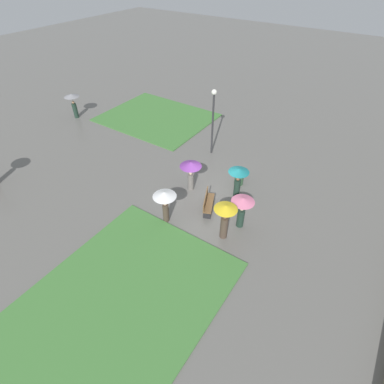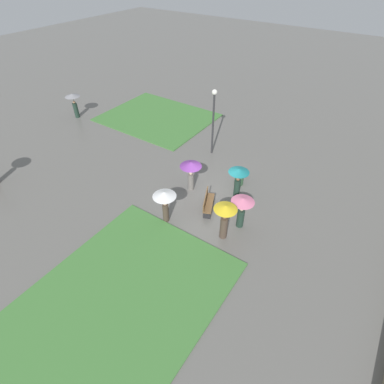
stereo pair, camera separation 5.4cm
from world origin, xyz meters
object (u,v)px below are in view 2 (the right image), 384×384
at_px(park_bench, 208,202).
at_px(lone_walker_far_path, 74,100).
at_px(crowd_person_teal, 238,177).
at_px(crowd_person_pink, 242,206).
at_px(crowd_person_yellow, 225,216).
at_px(lamp_post, 214,114).
at_px(crowd_person_purple, 191,169).
at_px(crowd_person_white, 165,199).
at_px(trash_bin, 239,177).

bearing_deg(park_bench, lone_walker_far_path, 53.12).
bearing_deg(crowd_person_teal, crowd_person_pink, -57.19).
distance_m(crowd_person_yellow, crowd_person_pink, 1.12).
bearing_deg(park_bench, lamp_post, 5.12).
bearing_deg(crowd_person_teal, lamp_post, 138.26).
height_order(park_bench, crowd_person_pink, crowd_person_pink).
relative_size(crowd_person_purple, crowd_person_white, 0.98).
height_order(lamp_post, lone_walker_far_path, lamp_post).
bearing_deg(crowd_person_purple, lamp_post, -140.69).
relative_size(crowd_person_purple, crowd_person_teal, 0.95).
xyz_separation_m(crowd_person_yellow, crowd_person_pink, (1.07, -0.32, -0.10)).
distance_m(lamp_post, crowd_person_teal, 4.81).
bearing_deg(lone_walker_far_path, crowd_person_yellow, 54.54).
bearing_deg(crowd_person_white, crowd_person_purple, -150.72).
distance_m(trash_bin, crowd_person_purple, 2.92).
bearing_deg(crowd_person_teal, crowd_person_yellow, -73.62).
relative_size(park_bench, crowd_person_teal, 0.84).
bearing_deg(crowd_person_yellow, trash_bin, -151.29).
xyz_separation_m(park_bench, lamp_post, (4.76, 2.63, 2.27)).
xyz_separation_m(crowd_person_pink, lone_walker_far_path, (3.40, 16.04, 0.10)).
bearing_deg(lone_walker_far_path, crowd_person_purple, 59.60).
xyz_separation_m(lamp_post, crowd_person_teal, (-3.09, -3.41, -1.37)).
xyz_separation_m(trash_bin, lone_walker_far_path, (0.48, 14.48, 0.90)).
distance_m(crowd_person_white, lone_walker_far_path, 13.84).
bearing_deg(crowd_person_teal, crowd_person_purple, -162.03).
bearing_deg(park_bench, crowd_person_white, 121.84).
xyz_separation_m(park_bench, crowd_person_pink, (-0.12, -1.92, 0.80)).
height_order(crowd_person_yellow, crowd_person_pink, crowd_person_yellow).
height_order(park_bench, crowd_person_purple, crowd_person_purple).
xyz_separation_m(park_bench, crowd_person_yellow, (-1.19, -1.60, 0.90)).
relative_size(crowd_person_purple, crowd_person_yellow, 0.91).
height_order(crowd_person_teal, crowd_person_white, crowd_person_teal).
bearing_deg(crowd_person_pink, lamp_post, 128.72).
xyz_separation_m(lamp_post, crowd_person_pink, (-4.88, -4.55, -1.47)).
xyz_separation_m(crowd_person_purple, crowd_person_yellow, (-2.09, -3.25, -0.01)).
distance_m(crowd_person_teal, crowd_person_pink, 2.12).
distance_m(trash_bin, crowd_person_white, 5.01).
xyz_separation_m(crowd_person_teal, crowd_person_pink, (-1.79, -1.13, -0.09)).
bearing_deg(crowd_person_pink, crowd_person_purple, 159.79).
distance_m(park_bench, lone_walker_far_path, 14.52).
xyz_separation_m(park_bench, crowd_person_purple, (0.90, 1.64, 0.91)).
height_order(park_bench, crowd_person_yellow, crowd_person_yellow).
relative_size(crowd_person_teal, crowd_person_yellow, 0.96).
relative_size(crowd_person_teal, crowd_person_white, 1.03).
bearing_deg(crowd_person_white, trash_bin, -178.02).
relative_size(lamp_post, lone_walker_far_path, 2.24).
xyz_separation_m(trash_bin, crowd_person_pink, (-2.93, -1.55, 0.80)).
xyz_separation_m(trash_bin, crowd_person_purple, (-1.91, 2.01, 0.91)).
bearing_deg(crowd_person_purple, crowd_person_yellow, 82.26).
bearing_deg(crowd_person_teal, park_bench, -114.86).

